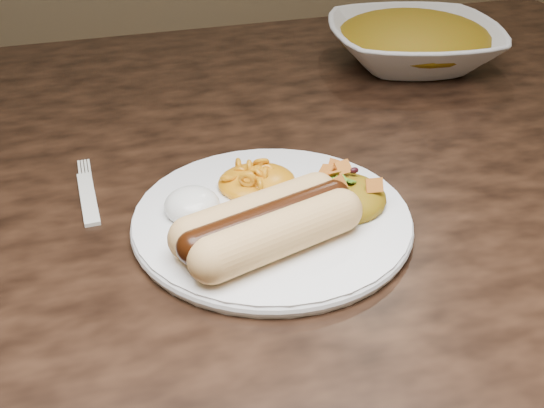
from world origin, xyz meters
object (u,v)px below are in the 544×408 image
object	(u,v)px
table	(188,219)
plate	(272,219)
serving_bowl	(413,44)
fork	(88,198)

from	to	relation	value
table	plate	size ratio (longest dim) A/B	6.15
serving_bowl	fork	bearing A→B (deg)	-153.14
plate	serving_bowl	world-z (taller)	serving_bowl
plate	serving_bowl	size ratio (longest dim) A/B	1.03
table	serving_bowl	world-z (taller)	serving_bowl
plate	table	bearing A→B (deg)	107.58
table	fork	size ratio (longest dim) A/B	11.32
table	fork	world-z (taller)	fork
fork	serving_bowl	bearing A→B (deg)	25.72
table	fork	distance (m)	0.16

